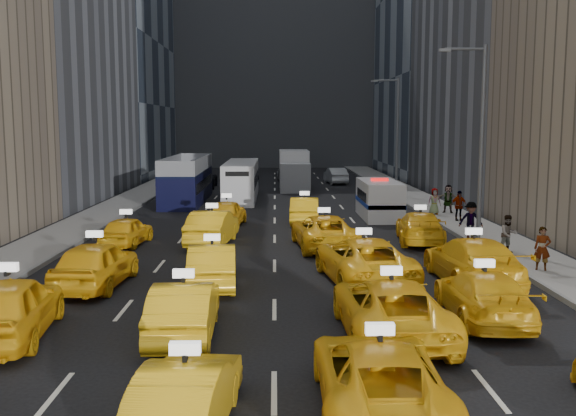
% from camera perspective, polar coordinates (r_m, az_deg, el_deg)
% --- Properties ---
extents(ground, '(160.00, 160.00, 0.00)m').
position_cam_1_polar(ground, '(17.54, -1.22, -10.83)').
color(ground, black).
rests_on(ground, ground).
extents(sidewalk_west, '(3.00, 90.00, 0.15)m').
position_cam_1_polar(sidewalk_west, '(43.31, -15.22, -0.04)').
color(sidewalk_west, gray).
rests_on(sidewalk_west, ground).
extents(sidewalk_east, '(3.00, 90.00, 0.15)m').
position_cam_1_polar(sidewalk_east, '(43.30, 12.84, 0.03)').
color(sidewalk_east, gray).
rests_on(sidewalk_east, ground).
extents(curb_west, '(0.15, 90.00, 0.18)m').
position_cam_1_polar(curb_west, '(42.98, -13.35, -0.02)').
color(curb_west, slate).
rests_on(curb_west, ground).
extents(curb_east, '(0.15, 90.00, 0.18)m').
position_cam_1_polar(curb_east, '(42.97, 10.97, 0.05)').
color(curb_east, slate).
rests_on(curb_east, ground).
extents(building_backdrop, '(30.00, 12.00, 40.00)m').
position_cam_1_polar(building_backdrop, '(89.84, -1.22, 16.69)').
color(building_backdrop, slate).
rests_on(building_backdrop, ground).
extents(streetlight_near, '(2.15, 0.22, 9.00)m').
position_cam_1_polar(streetlight_near, '(30.09, 16.64, 6.01)').
color(streetlight_near, '#595B60').
rests_on(streetlight_near, ground).
extents(streetlight_far, '(2.15, 0.22, 9.00)m').
position_cam_1_polar(streetlight_far, '(49.52, 9.55, 6.64)').
color(streetlight_far, '#595B60').
rests_on(streetlight_far, ground).
extents(taxi_1, '(1.82, 4.23, 1.36)m').
position_cam_1_polar(taxi_1, '(12.05, -9.05, -16.23)').
color(taxi_1, yellow).
rests_on(taxi_1, ground).
extents(taxi_2, '(2.45, 5.16, 1.42)m').
position_cam_1_polar(taxi_2, '(12.83, 8.09, -14.54)').
color(taxi_2, yellow).
rests_on(taxi_2, ground).
extents(taxi_4, '(2.51, 5.11, 1.67)m').
position_cam_1_polar(taxi_4, '(18.12, -23.54, -8.10)').
color(taxi_4, yellow).
rests_on(taxi_4, ground).
extents(taxi_5, '(1.66, 4.47, 1.46)m').
position_cam_1_polar(taxi_5, '(17.09, -9.20, -8.86)').
color(taxi_5, yellow).
rests_on(taxi_5, ground).
extents(taxi_6, '(2.67, 5.59, 1.54)m').
position_cam_1_polar(taxi_6, '(17.05, 9.11, -8.76)').
color(taxi_6, yellow).
rests_on(taxi_6, ground).
extents(taxi_7, '(2.18, 4.96, 1.42)m').
position_cam_1_polar(taxi_7, '(19.06, 16.96, -7.45)').
color(taxi_7, yellow).
rests_on(taxi_7, ground).
extents(taxi_8, '(2.25, 4.87, 1.61)m').
position_cam_1_polar(taxi_8, '(22.78, -16.73, -4.77)').
color(taxi_8, yellow).
rests_on(taxi_8, ground).
extents(taxi_9, '(1.87, 4.58, 1.48)m').
position_cam_1_polar(taxi_9, '(22.13, -6.73, -5.04)').
color(taxi_9, yellow).
rests_on(taxi_9, ground).
extents(taxi_10, '(3.37, 6.01, 1.59)m').
position_cam_1_polar(taxi_10, '(22.72, 6.72, -4.58)').
color(taxi_10, yellow).
rests_on(taxi_10, ground).
extents(taxi_11, '(2.43, 5.72, 1.64)m').
position_cam_1_polar(taxi_11, '(23.10, 16.09, -4.55)').
color(taxi_11, yellow).
rests_on(taxi_11, ground).
extents(taxi_12, '(2.00, 4.07, 1.34)m').
position_cam_1_polar(taxi_12, '(30.26, -14.16, -1.99)').
color(taxi_12, yellow).
rests_on(taxi_12, ground).
extents(taxi_13, '(2.18, 4.96, 1.58)m').
position_cam_1_polar(taxi_13, '(29.82, -6.75, -1.71)').
color(taxi_13, yellow).
rests_on(taxi_13, ground).
extents(taxi_14, '(2.98, 5.58, 1.49)m').
position_cam_1_polar(taxi_14, '(28.82, 3.21, -2.08)').
color(taxi_14, yellow).
rests_on(taxi_14, ground).
extents(taxi_15, '(2.68, 5.25, 1.46)m').
position_cam_1_polar(taxi_15, '(30.62, 11.64, -1.69)').
color(taxi_15, yellow).
rests_on(taxi_15, ground).
extents(taxi_16, '(2.14, 4.43, 1.46)m').
position_cam_1_polar(taxi_16, '(35.09, -5.46, -0.43)').
color(taxi_16, yellow).
rests_on(taxi_16, ground).
extents(taxi_17, '(1.80, 4.52, 1.46)m').
position_cam_1_polar(taxi_17, '(36.13, 1.48, -0.17)').
color(taxi_17, yellow).
rests_on(taxi_17, ground).
extents(nypd_van, '(2.20, 5.53, 2.36)m').
position_cam_1_polar(nypd_van, '(38.39, 8.11, 0.72)').
color(nypd_van, silver).
rests_on(nypd_van, ground).
extents(double_decker, '(2.99, 11.08, 3.19)m').
position_cam_1_polar(double_decker, '(46.43, -8.95, 2.48)').
color(double_decker, black).
rests_on(double_decker, ground).
extents(city_bus, '(2.51, 10.77, 2.77)m').
position_cam_1_polar(city_bus, '(47.84, -4.16, 2.44)').
color(city_bus, silver).
rests_on(city_bus, ground).
extents(box_truck, '(2.77, 7.32, 3.30)m').
position_cam_1_polar(box_truck, '(54.91, 0.55, 3.37)').
color(box_truck, silver).
rests_on(box_truck, ground).
extents(misc_car_0, '(1.83, 4.60, 1.49)m').
position_cam_1_polar(misc_car_0, '(44.28, 7.78, 1.18)').
color(misc_car_0, '#A5A8AD').
rests_on(misc_car_0, ground).
extents(misc_car_1, '(2.60, 5.51, 1.52)m').
position_cam_1_polar(misc_car_1, '(57.03, -7.70, 2.58)').
color(misc_car_1, black).
rests_on(misc_car_1, ground).
extents(misc_car_2, '(2.96, 5.98, 1.67)m').
position_cam_1_polar(misc_car_2, '(62.26, 0.23, 3.11)').
color(misc_car_2, slate).
rests_on(misc_car_2, ground).
extents(misc_car_3, '(1.80, 4.14, 1.39)m').
position_cam_1_polar(misc_car_3, '(61.26, -3.45, 2.90)').
color(misc_car_3, black).
rests_on(misc_car_3, ground).
extents(misc_car_4, '(2.06, 4.70, 1.50)m').
position_cam_1_polar(misc_car_4, '(60.50, 4.26, 2.89)').
color(misc_car_4, '#B1B5BA').
rests_on(misc_car_4, ground).
extents(pedestrian_0, '(0.69, 0.57, 1.62)m').
position_cam_1_polar(pedestrian_0, '(25.49, 21.67, -3.36)').
color(pedestrian_0, gray).
rests_on(pedestrian_0, sidewalk_east).
extents(pedestrian_1, '(0.84, 0.56, 1.60)m').
position_cam_1_polar(pedestrian_1, '(28.39, 19.00, -2.20)').
color(pedestrian_1, gray).
rests_on(pedestrian_1, sidewalk_east).
extents(pedestrian_2, '(1.16, 0.58, 1.73)m').
position_cam_1_polar(pedestrian_2, '(31.57, 15.94, -1.03)').
color(pedestrian_2, gray).
rests_on(pedestrian_2, sidewalk_east).
extents(pedestrian_3, '(1.02, 0.53, 1.69)m').
position_cam_1_polar(pedestrian_3, '(37.13, 14.93, 0.20)').
color(pedestrian_3, gray).
rests_on(pedestrian_3, sidewalk_east).
extents(pedestrian_4, '(0.78, 0.44, 1.58)m').
position_cam_1_polar(pedestrian_4, '(39.45, 12.88, 0.60)').
color(pedestrian_4, gray).
rests_on(pedestrian_4, sidewalk_east).
extents(pedestrian_5, '(1.65, 0.87, 1.71)m').
position_cam_1_polar(pedestrian_5, '(40.41, 14.05, 0.81)').
color(pedestrian_5, gray).
rests_on(pedestrian_5, sidewalk_east).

